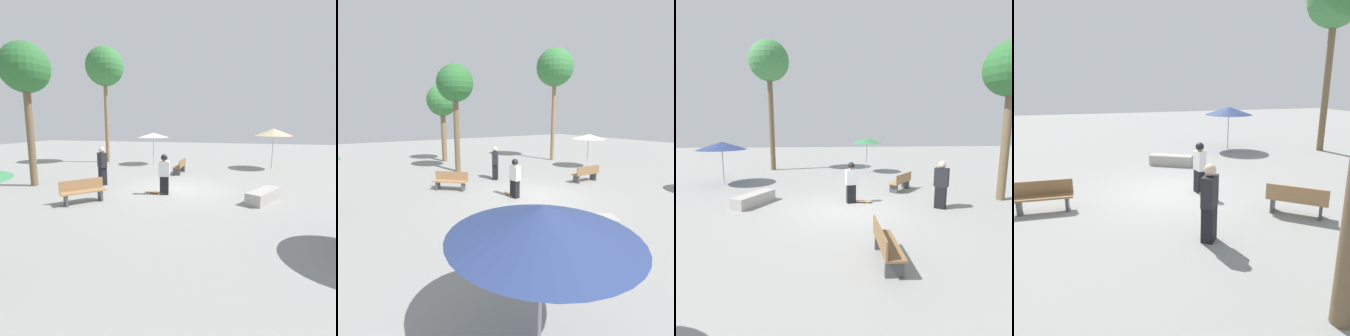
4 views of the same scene
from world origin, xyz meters
The scene contains 11 objects.
ground_plane centered at (0.00, 0.00, 0.00)m, with size 60.00×60.00×0.00m, color gray.
skater_main centered at (-0.92, 0.24, 0.90)m, with size 0.31×0.47×1.66m.
skateboard centered at (-0.92, 0.66, 0.06)m, with size 0.34×0.82×0.07m.
concrete_ledge centered at (-1.00, -3.62, 0.22)m, with size 1.90×1.42×0.44m.
bench_near centered at (3.80, 0.54, 0.43)m, with size 1.61×0.48×0.85m.
bench_far centered at (-2.78, 2.84, 0.43)m, with size 1.48×1.40×0.85m.
shade_umbrella_green centered at (-7.95, 2.00, 2.13)m, with size 1.94×1.94×2.32m.
shade_umbrella_navy centered at (-4.85, -6.16, 2.06)m, with size 2.50×2.50×2.26m.
palm_tree_far_back centered at (-9.44, -4.44, 7.22)m, with size 2.65×2.65×8.72m.
palm_tree_center_left centered at (-0.92, 6.58, 5.17)m, with size 2.16×2.16×6.39m.
bystander_watching centered at (0.02, 3.53, 0.90)m, with size 0.52×0.56×1.81m.
Camera 3 is at (9.27, -0.81, 3.06)m, focal length 28.00 mm.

